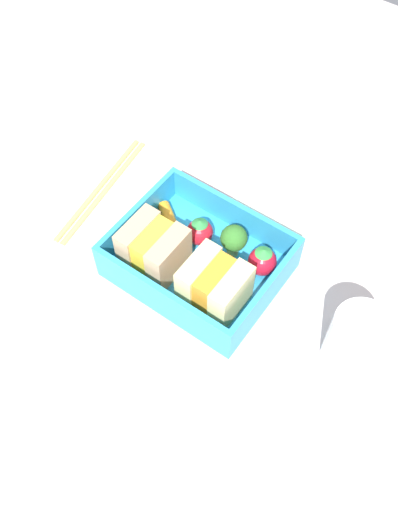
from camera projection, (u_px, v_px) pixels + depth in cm
name	position (u px, v px, depth cm)	size (l,w,h in cm)	color
ground_plane	(199.00, 274.00, 64.42)	(120.00, 120.00, 2.00)	beige
bento_tray	(199.00, 267.00, 63.10)	(17.49, 14.07, 1.20)	#2D99CC
bento_rim	(199.00, 254.00, 61.00)	(17.49, 14.07, 3.88)	#2D99CC
sandwich_left	(214.00, 286.00, 57.76)	(6.07, 5.52, 5.55)	beige
sandwich_center_left	(154.00, 249.00, 60.34)	(6.07, 5.52, 5.55)	tan
strawberry_far_left	(262.00, 261.00, 60.80)	(3.11, 3.11, 3.71)	red
broccoli_floret	(234.00, 239.00, 61.31)	(2.98, 2.98, 4.24)	#8BC06B
strawberry_left	(200.00, 231.00, 63.06)	(2.99, 2.99, 3.59)	red
carrot_stick_far_left	(170.00, 220.00, 65.09)	(1.41, 1.41, 4.85)	orange
chopstick_pair	(102.00, 188.00, 69.86)	(4.24, 18.21, 0.70)	tan
drinking_glass	(355.00, 343.00, 54.32)	(5.59, 5.59, 7.69)	white
folded_napkin	(294.00, 199.00, 69.10)	(13.51, 10.39, 0.40)	silver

